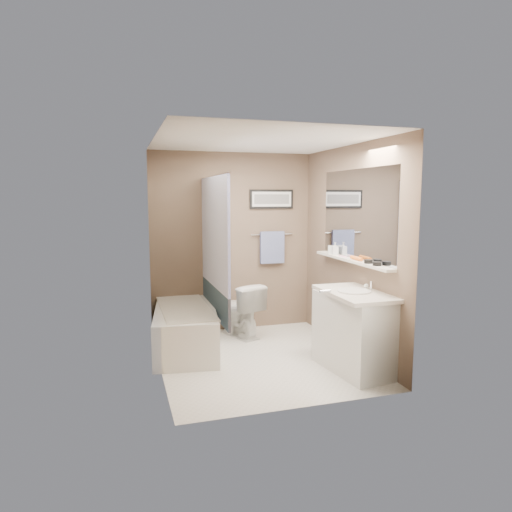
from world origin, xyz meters
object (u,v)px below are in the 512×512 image
object	(u,v)px
bathtub	(186,329)
toilet	(240,310)
hair_brush_front	(356,258)
soap_bottle	(335,248)
glass_jar	(331,250)
vanity	(355,333)
candle_bowl_far	(368,262)
candle_bowl_near	(377,264)

from	to	relation	value
bathtub	toilet	world-z (taller)	toilet
hair_brush_front	soap_bottle	world-z (taller)	soap_bottle
glass_jar	soap_bottle	size ratio (longest dim) A/B	0.67
toilet	glass_jar	bearing A→B (deg)	133.45
bathtub	toilet	distance (m)	0.83
vanity	candle_bowl_far	world-z (taller)	candle_bowl_far
vanity	soap_bottle	distance (m)	1.18
glass_jar	bathtub	bearing A→B (deg)	173.38
candle_bowl_near	glass_jar	xyz separation A→B (m)	(0.00, 1.05, 0.03)
candle_bowl_near	soap_bottle	bearing A→B (deg)	90.00
vanity	glass_jar	size ratio (longest dim) A/B	9.00
soap_bottle	toilet	bearing A→B (deg)	148.31
candle_bowl_far	hair_brush_front	xyz separation A→B (m)	(0.00, 0.25, 0.00)
toilet	candle_bowl_near	bearing A→B (deg)	103.82
toilet	candle_bowl_far	distance (m)	1.91
candle_bowl_near	hair_brush_front	xyz separation A→B (m)	(0.00, 0.42, 0.00)
candle_bowl_far	soap_bottle	xyz separation A→B (m)	(0.00, 0.77, 0.05)
hair_brush_front	bathtub	bearing A→B (deg)	154.91
vanity	soap_bottle	world-z (taller)	soap_bottle
toilet	hair_brush_front	size ratio (longest dim) A/B	3.21
vanity	hair_brush_front	size ratio (longest dim) A/B	4.09
candle_bowl_near	candle_bowl_far	bearing A→B (deg)	90.00
candle_bowl_far	hair_brush_front	bearing A→B (deg)	90.00
vanity	soap_bottle	size ratio (longest dim) A/B	6.03
toilet	hair_brush_front	bearing A→B (deg)	112.35
bathtub	toilet	xyz separation A→B (m)	(0.75, 0.32, 0.10)
vanity	candle_bowl_near	world-z (taller)	candle_bowl_near
vanity	candle_bowl_near	bearing A→B (deg)	-32.36
soap_bottle	bathtub	bearing A→B (deg)	170.06
hair_brush_front	soap_bottle	size ratio (longest dim) A/B	1.48
bathtub	candle_bowl_far	bearing A→B (deg)	-23.75
vanity	candle_bowl_far	size ratio (longest dim) A/B	10.00
glass_jar	hair_brush_front	bearing A→B (deg)	-90.00
hair_brush_front	soap_bottle	bearing A→B (deg)	90.00
candle_bowl_near	glass_jar	distance (m)	1.05
candle_bowl_far	toilet	bearing A→B (deg)	126.18
toilet	soap_bottle	bearing A→B (deg)	129.00
hair_brush_front	candle_bowl_near	bearing A→B (deg)	-90.00
glass_jar	soap_bottle	bearing A→B (deg)	-90.00
candle_bowl_near	hair_brush_front	bearing A→B (deg)	90.00
bathtub	glass_jar	size ratio (longest dim) A/B	15.00
candle_bowl_near	bathtub	bearing A→B (deg)	144.85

